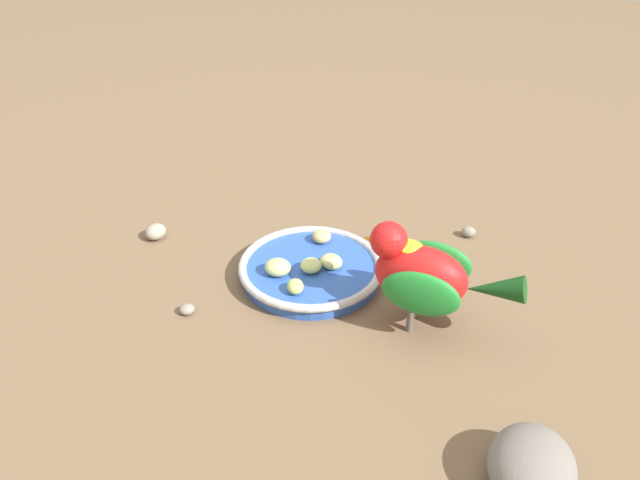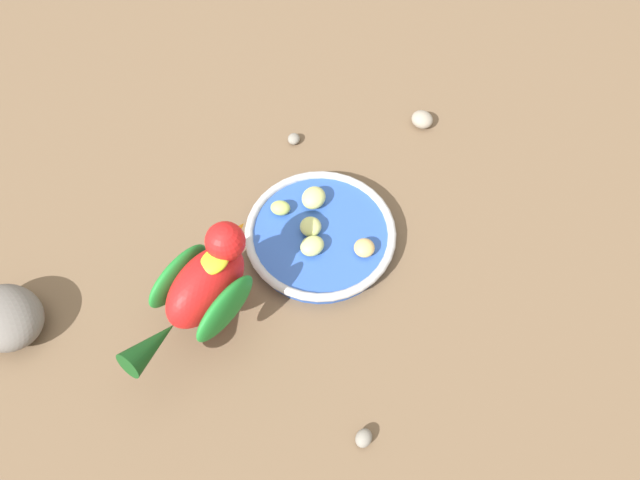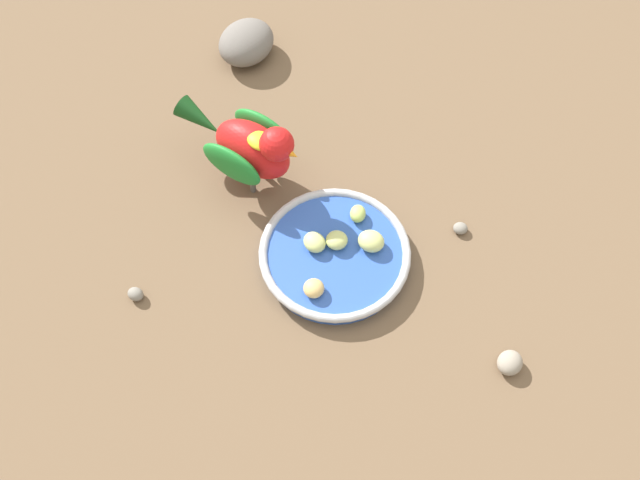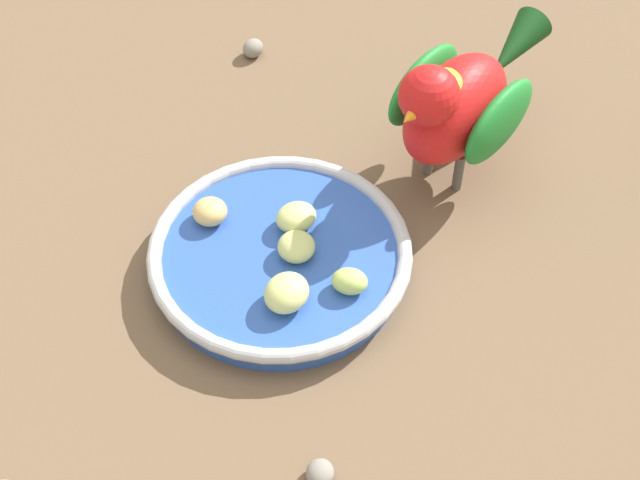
{
  "view_description": "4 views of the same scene",
  "coord_description": "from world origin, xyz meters",
  "px_view_note": "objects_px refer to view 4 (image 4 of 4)",
  "views": [
    {
      "loc": [
        -0.4,
        0.55,
        0.49
      ],
      "look_at": [
        -0.02,
        -0.02,
        0.05
      ],
      "focal_mm": 35.79,
      "sensor_mm": 36.0,
      "label": 1
    },
    {
      "loc": [
        -0.26,
        -0.28,
        0.61
      ],
      "look_at": [
        -0.03,
        -0.03,
        0.03
      ],
      "focal_mm": 31.14,
      "sensor_mm": 36.0,
      "label": 2
    },
    {
      "loc": [
        0.28,
        -0.32,
        0.79
      ],
      "look_at": [
        -0.03,
        -0.02,
        0.05
      ],
      "focal_mm": 39.99,
      "sensor_mm": 36.0,
      "label": 3
    },
    {
      "loc": [
        0.23,
        0.33,
        0.52
      ],
      "look_at": [
        -0.03,
        0.02,
        0.05
      ],
      "focal_mm": 51.8,
      "sensor_mm": 36.0,
      "label": 4
    }
  ],
  "objects_px": {
    "pebble_0": "(320,473)",
    "apple_piece_3": "(350,281)",
    "apple_piece_0": "(298,248)",
    "pebble_2": "(253,48)",
    "apple_piece_4": "(210,212)",
    "apple_piece_1": "(296,217)",
    "parrot": "(458,101)",
    "apple_piece_2": "(287,293)",
    "feeding_bowl": "(280,256)"
  },
  "relations": [
    {
      "from": "feeding_bowl",
      "to": "apple_piece_2",
      "type": "xyz_separation_m",
      "value": [
        0.02,
        0.04,
        0.02
      ]
    },
    {
      "from": "apple_piece_0",
      "to": "pebble_2",
      "type": "height_order",
      "value": "apple_piece_0"
    },
    {
      "from": "apple_piece_3",
      "to": "parrot",
      "type": "bearing_deg",
      "value": -161.65
    },
    {
      "from": "apple_piece_4",
      "to": "parrot",
      "type": "bearing_deg",
      "value": 160.32
    },
    {
      "from": "parrot",
      "to": "feeding_bowl",
      "type": "bearing_deg",
      "value": -15.21
    },
    {
      "from": "apple_piece_3",
      "to": "apple_piece_4",
      "type": "height_order",
      "value": "same"
    },
    {
      "from": "pebble_0",
      "to": "pebble_2",
      "type": "height_order",
      "value": "pebble_2"
    },
    {
      "from": "apple_piece_4",
      "to": "pebble_2",
      "type": "height_order",
      "value": "apple_piece_4"
    },
    {
      "from": "apple_piece_4",
      "to": "parrot",
      "type": "relative_size",
      "value": 0.14
    },
    {
      "from": "apple_piece_0",
      "to": "pebble_0",
      "type": "bearing_deg",
      "value": 55.92
    },
    {
      "from": "pebble_0",
      "to": "apple_piece_3",
      "type": "bearing_deg",
      "value": -138.4
    },
    {
      "from": "apple_piece_3",
      "to": "pebble_0",
      "type": "xyz_separation_m",
      "value": [
        0.1,
        0.09,
        -0.02
      ]
    },
    {
      "from": "apple_piece_0",
      "to": "pebble_2",
      "type": "relative_size",
      "value": 1.36
    },
    {
      "from": "parrot",
      "to": "apple_piece_2",
      "type": "bearing_deg",
      "value": -2.88
    },
    {
      "from": "apple_piece_1",
      "to": "apple_piece_2",
      "type": "height_order",
      "value": "apple_piece_2"
    },
    {
      "from": "feeding_bowl",
      "to": "apple_piece_3",
      "type": "height_order",
      "value": "apple_piece_3"
    },
    {
      "from": "pebble_2",
      "to": "apple_piece_1",
      "type": "bearing_deg",
      "value": 61.26
    },
    {
      "from": "apple_piece_0",
      "to": "apple_piece_1",
      "type": "relative_size",
      "value": 0.91
    },
    {
      "from": "apple_piece_4",
      "to": "pebble_0",
      "type": "bearing_deg",
      "value": 72.64
    },
    {
      "from": "pebble_0",
      "to": "parrot",
      "type": "bearing_deg",
      "value": -150.87
    },
    {
      "from": "apple_piece_3",
      "to": "apple_piece_2",
      "type": "bearing_deg",
      "value": -24.43
    },
    {
      "from": "apple_piece_3",
      "to": "pebble_0",
      "type": "relative_size",
      "value": 1.33
    },
    {
      "from": "pebble_0",
      "to": "feeding_bowl",
      "type": "bearing_deg",
      "value": -119.81
    },
    {
      "from": "apple_piece_1",
      "to": "apple_piece_4",
      "type": "height_order",
      "value": "same"
    },
    {
      "from": "apple_piece_2",
      "to": "pebble_0",
      "type": "distance_m",
      "value": 0.12
    },
    {
      "from": "apple_piece_1",
      "to": "apple_piece_2",
      "type": "xyz_separation_m",
      "value": [
        0.05,
        0.05,
        0.0
      ]
    },
    {
      "from": "apple_piece_1",
      "to": "pebble_2",
      "type": "height_order",
      "value": "apple_piece_1"
    },
    {
      "from": "pebble_0",
      "to": "pebble_2",
      "type": "distance_m",
      "value": 0.42
    },
    {
      "from": "pebble_0",
      "to": "apple_piece_2",
      "type": "bearing_deg",
      "value": -119.0
    },
    {
      "from": "feeding_bowl",
      "to": "apple_piece_0",
      "type": "relative_size",
      "value": 6.91
    },
    {
      "from": "parrot",
      "to": "pebble_2",
      "type": "height_order",
      "value": "parrot"
    },
    {
      "from": "parrot",
      "to": "pebble_0",
      "type": "bearing_deg",
      "value": 17.09
    },
    {
      "from": "parrot",
      "to": "pebble_0",
      "type": "height_order",
      "value": "parrot"
    },
    {
      "from": "feeding_bowl",
      "to": "pebble_0",
      "type": "relative_size",
      "value": 10.1
    },
    {
      "from": "feeding_bowl",
      "to": "apple_piece_0",
      "type": "xyz_separation_m",
      "value": [
        -0.01,
        0.01,
        0.01
      ]
    },
    {
      "from": "apple_piece_3",
      "to": "apple_piece_4",
      "type": "distance_m",
      "value": 0.12
    },
    {
      "from": "pebble_0",
      "to": "apple_piece_1",
      "type": "bearing_deg",
      "value": -124.43
    },
    {
      "from": "apple_piece_0",
      "to": "apple_piece_1",
      "type": "xyz_separation_m",
      "value": [
        -0.02,
        -0.02,
        0.0
      ]
    },
    {
      "from": "apple_piece_3",
      "to": "pebble_0",
      "type": "distance_m",
      "value": 0.13
    },
    {
      "from": "pebble_2",
      "to": "pebble_0",
      "type": "bearing_deg",
      "value": 58.66
    },
    {
      "from": "apple_piece_1",
      "to": "parrot",
      "type": "bearing_deg",
      "value": 171.54
    },
    {
      "from": "apple_piece_2",
      "to": "pebble_2",
      "type": "distance_m",
      "value": 0.3
    },
    {
      "from": "parrot",
      "to": "pebble_2",
      "type": "bearing_deg",
      "value": -94.6
    },
    {
      "from": "apple_piece_1",
      "to": "apple_piece_3",
      "type": "distance_m",
      "value": 0.07
    },
    {
      "from": "apple_piece_2",
      "to": "apple_piece_4",
      "type": "bearing_deg",
      "value": -92.38
    },
    {
      "from": "apple_piece_3",
      "to": "pebble_2",
      "type": "relative_size",
      "value": 1.24
    },
    {
      "from": "feeding_bowl",
      "to": "apple_piece_0",
      "type": "distance_m",
      "value": 0.02
    },
    {
      "from": "apple_piece_0",
      "to": "pebble_2",
      "type": "xyz_separation_m",
      "value": [
        -0.13,
        -0.22,
        -0.02
      ]
    },
    {
      "from": "feeding_bowl",
      "to": "apple_piece_4",
      "type": "distance_m",
      "value": 0.06
    },
    {
      "from": "parrot",
      "to": "apple_piece_4",
      "type": "bearing_deg",
      "value": -31.72
    }
  ]
}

